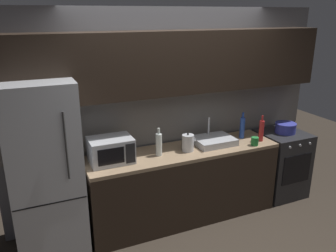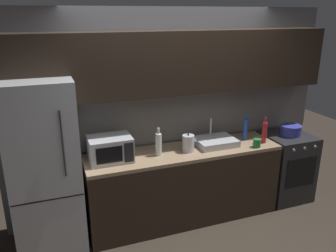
{
  "view_description": "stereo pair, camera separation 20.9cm",
  "coord_description": "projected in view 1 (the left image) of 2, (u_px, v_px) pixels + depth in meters",
  "views": [
    {
      "loc": [
        -1.67,
        -2.43,
        2.43
      ],
      "look_at": [
        -0.2,
        0.9,
        1.22
      ],
      "focal_mm": 36.56,
      "sensor_mm": 36.0,
      "label": 1
    },
    {
      "loc": [
        -1.47,
        -2.51,
        2.43
      ],
      "look_at": [
        -0.2,
        0.9,
        1.22
      ],
      "focal_mm": 36.56,
      "sensor_mm": 36.0,
      "label": 2
    }
  ],
  "objects": [
    {
      "name": "kettle",
      "position": [
        188.0,
        143.0,
        3.96
      ],
      "size": [
        0.17,
        0.14,
        0.22
      ],
      "color": "#B7BABF",
      "rests_on": "counter_run"
    },
    {
      "name": "back_wall",
      "position": [
        173.0,
        91.0,
        4.07
      ],
      "size": [
        4.06,
        0.44,
        2.5
      ],
      "color": "slate",
      "rests_on": "ground"
    },
    {
      "name": "wine_bottle_blue",
      "position": [
        242.0,
        127.0,
        4.36
      ],
      "size": [
        0.06,
        0.06,
        0.34
      ],
      "color": "#234299",
      "rests_on": "counter_run"
    },
    {
      "name": "oven_range",
      "position": [
        280.0,
        163.0,
        4.73
      ],
      "size": [
        0.6,
        0.62,
        0.9
      ],
      "color": "#232326",
      "rests_on": "ground"
    },
    {
      "name": "mug_green",
      "position": [
        255.0,
        141.0,
        4.14
      ],
      "size": [
        0.09,
        0.09,
        0.1
      ],
      "primitive_type": "cylinder",
      "color": "#1E6B2D",
      "rests_on": "counter_run"
    },
    {
      "name": "microwave",
      "position": [
        111.0,
        150.0,
        3.66
      ],
      "size": [
        0.46,
        0.35,
        0.27
      ],
      "color": "#A8AAAF",
      "rests_on": "counter_run"
    },
    {
      "name": "wine_bottle_clear",
      "position": [
        159.0,
        144.0,
        3.82
      ],
      "size": [
        0.07,
        0.07,
        0.32
      ],
      "color": "silver",
      "rests_on": "counter_run"
    },
    {
      "name": "refrigerator",
      "position": [
        45.0,
        171.0,
        3.42
      ],
      "size": [
        0.68,
        0.69,
        1.85
      ],
      "color": "#ADAFB5",
      "rests_on": "ground"
    },
    {
      "name": "wine_bottle_red",
      "position": [
        261.0,
        130.0,
        4.26
      ],
      "size": [
        0.06,
        0.06,
        0.33
      ],
      "color": "#A82323",
      "rests_on": "counter_run"
    },
    {
      "name": "cooking_pot",
      "position": [
        285.0,
        128.0,
        4.57
      ],
      "size": [
        0.28,
        0.28,
        0.13
      ],
      "color": "#333899",
      "rests_on": "oven_range"
    },
    {
      "name": "sink_basin",
      "position": [
        214.0,
        141.0,
        4.19
      ],
      "size": [
        0.48,
        0.38,
        0.3
      ],
      "color": "#ADAFB5",
      "rests_on": "counter_run"
    },
    {
      "name": "counter_run",
      "position": [
        183.0,
        184.0,
        4.16
      ],
      "size": [
        2.32,
        0.6,
        0.9
      ],
      "color": "black",
      "rests_on": "ground"
    }
  ]
}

